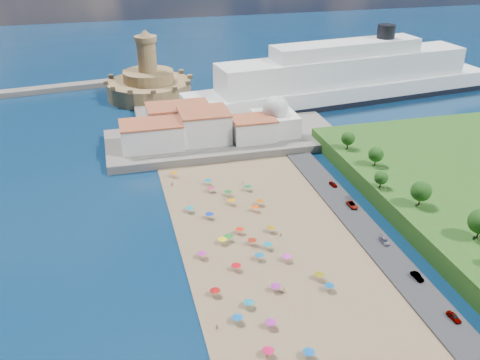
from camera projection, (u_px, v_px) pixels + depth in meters
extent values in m
plane|color=#071938|center=(249.00, 249.00, 142.73)|extent=(700.00, 700.00, 0.00)
cube|color=#59544C|center=(224.00, 140.00, 207.44)|extent=(90.00, 36.00, 3.00)
cube|color=#59544C|center=(157.00, 115.00, 232.93)|extent=(18.00, 70.00, 2.40)
cube|color=silver|center=(152.00, 136.00, 195.03)|extent=(22.00, 14.00, 9.00)
cube|color=silver|center=(204.00, 126.00, 200.78)|extent=(18.00, 16.00, 11.00)
cube|color=silver|center=(253.00, 129.00, 202.01)|extent=(16.00, 12.00, 8.00)
cube|color=silver|center=(178.00, 119.00, 209.59)|extent=(24.00, 14.00, 10.00)
cube|color=silver|center=(275.00, 123.00, 207.71)|extent=(16.00, 16.00, 8.00)
sphere|color=silver|center=(276.00, 109.00, 205.01)|extent=(10.00, 10.00, 10.00)
cylinder|color=silver|center=(276.00, 99.00, 203.31)|extent=(1.20, 1.20, 1.60)
cylinder|color=#9C794E|center=(149.00, 89.00, 257.63)|extent=(40.00, 40.00, 8.00)
cylinder|color=#9C794E|center=(148.00, 76.00, 254.71)|extent=(24.00, 24.00, 5.00)
cylinder|color=#9C794E|center=(147.00, 56.00, 250.44)|extent=(9.00, 9.00, 14.00)
cylinder|color=#9C794E|center=(145.00, 39.00, 246.76)|extent=(10.40, 10.40, 2.40)
cone|color=#9C794E|center=(145.00, 33.00, 245.54)|extent=(6.00, 6.00, 3.00)
cube|color=black|center=(342.00, 98.00, 254.87)|extent=(157.06, 41.97, 2.50)
cube|color=white|center=(343.00, 91.00, 253.35)|extent=(156.02, 41.45, 9.26)
cube|color=white|center=(345.00, 68.00, 248.50)|extent=(124.87, 33.57, 12.35)
cube|color=white|center=(347.00, 48.00, 244.34)|extent=(73.28, 23.16, 6.18)
cylinder|color=black|center=(386.00, 31.00, 248.32)|extent=(8.24, 8.24, 6.18)
cylinder|color=gray|center=(231.00, 202.00, 163.38)|extent=(0.07, 0.07, 2.00)
cone|color=orange|center=(231.00, 199.00, 162.97)|extent=(2.50, 2.50, 0.60)
cylinder|color=gray|center=(268.00, 246.00, 141.82)|extent=(0.07, 0.07, 2.00)
cone|color=teal|center=(268.00, 243.00, 141.42)|extent=(2.50, 2.50, 0.60)
cylinder|color=gray|center=(329.00, 287.00, 126.17)|extent=(0.07, 0.07, 2.00)
cone|color=#0E5489|center=(329.00, 284.00, 125.77)|extent=(2.50, 2.50, 0.60)
cylinder|color=gray|center=(190.00, 210.00, 159.13)|extent=(0.07, 0.07, 2.00)
cone|color=teal|center=(189.00, 207.00, 158.73)|extent=(2.50, 2.50, 0.60)
cylinder|color=gray|center=(260.00, 202.00, 163.05)|extent=(0.07, 0.07, 2.00)
cone|color=#C9590A|center=(260.00, 200.00, 162.65)|extent=(2.50, 2.50, 0.60)
cylinder|color=gray|center=(268.00, 353.00, 107.50)|extent=(0.07, 0.07, 2.00)
cone|color=#CE1046|center=(268.00, 349.00, 107.09)|extent=(2.50, 2.50, 0.60)
cylinder|color=gray|center=(211.00, 189.00, 170.78)|extent=(0.07, 0.07, 2.00)
cone|color=#B62751|center=(211.00, 187.00, 170.37)|extent=(2.50, 2.50, 0.60)
cylinder|color=gray|center=(319.00, 276.00, 130.00)|extent=(0.07, 0.07, 2.00)
cone|color=#86710C|center=(319.00, 273.00, 129.60)|extent=(2.50, 2.50, 0.60)
cylinder|color=gray|center=(255.00, 209.00, 159.65)|extent=(0.07, 0.07, 2.00)
cone|color=#F7500A|center=(255.00, 206.00, 159.24)|extent=(2.50, 2.50, 0.60)
cylinder|color=gray|center=(248.00, 188.00, 171.54)|extent=(0.07, 0.07, 2.00)
cone|color=#136D31|center=(248.00, 186.00, 171.14)|extent=(2.50, 2.50, 0.60)
cylinder|color=gray|center=(271.00, 324.00, 114.88)|extent=(0.07, 0.07, 2.00)
cone|color=#AA249B|center=(271.00, 321.00, 114.48)|extent=(2.50, 2.50, 0.60)
cylinder|color=gray|center=(259.00, 257.00, 137.29)|extent=(0.07, 0.07, 2.00)
cone|color=#0F608F|center=(259.00, 254.00, 136.89)|extent=(2.50, 2.50, 0.60)
cylinder|color=gray|center=(208.00, 182.00, 175.29)|extent=(0.07, 0.07, 2.00)
cone|color=#106D98|center=(208.00, 180.00, 174.89)|extent=(2.50, 2.50, 0.60)
cylinder|color=gray|center=(229.00, 238.00, 145.31)|extent=(0.07, 0.07, 2.00)
cone|color=#167D23|center=(229.00, 235.00, 144.91)|extent=(2.50, 2.50, 0.60)
cylinder|color=gray|center=(174.00, 174.00, 180.58)|extent=(0.07, 0.07, 2.00)
cone|color=orange|center=(174.00, 172.00, 180.18)|extent=(2.50, 2.50, 0.60)
cylinder|color=gray|center=(215.00, 292.00, 124.47)|extent=(0.07, 0.07, 2.00)
cone|color=#A50D0D|center=(215.00, 289.00, 124.06)|extent=(2.50, 2.50, 0.60)
cylinder|color=gray|center=(271.00, 229.00, 149.27)|extent=(0.07, 0.07, 2.00)
cone|color=#9E720E|center=(271.00, 226.00, 148.87)|extent=(2.50, 2.50, 0.60)
cylinder|color=gray|center=(202.00, 255.00, 137.97)|extent=(0.07, 0.07, 2.00)
cone|color=#AF258E|center=(202.00, 252.00, 137.57)|extent=(2.50, 2.50, 0.60)
cylinder|color=gray|center=(209.00, 216.00, 155.92)|extent=(0.07, 0.07, 2.00)
cone|color=#0E2FB6|center=(209.00, 213.00, 155.52)|extent=(2.50, 2.50, 0.60)
cylinder|color=gray|center=(240.00, 231.00, 148.47)|extent=(0.07, 0.07, 2.00)
cone|color=red|center=(240.00, 228.00, 148.07)|extent=(2.50, 2.50, 0.60)
cylinder|color=gray|center=(309.00, 354.00, 107.15)|extent=(0.07, 0.07, 2.00)
cone|color=#0D58AD|center=(309.00, 351.00, 106.75)|extent=(2.50, 2.50, 0.60)
cylinder|color=gray|center=(228.00, 193.00, 168.39)|extent=(0.07, 0.07, 2.00)
cone|color=#126922|center=(228.00, 191.00, 167.99)|extent=(2.50, 2.50, 0.60)
cylinder|color=gray|center=(276.00, 288.00, 125.99)|extent=(0.07, 0.07, 2.00)
cone|color=#A02298|center=(276.00, 285.00, 125.58)|extent=(2.50, 2.50, 0.60)
cylinder|color=gray|center=(287.00, 258.00, 136.85)|extent=(0.07, 0.07, 2.00)
cone|color=#CC2BC2|center=(287.00, 255.00, 136.44)|extent=(2.50, 2.50, 0.60)
cylinder|color=gray|center=(222.00, 241.00, 143.94)|extent=(0.07, 0.07, 2.00)
cone|color=yellow|center=(222.00, 238.00, 143.54)|extent=(2.50, 2.50, 0.60)
cylinder|color=gray|center=(236.00, 267.00, 133.28)|extent=(0.07, 0.07, 2.00)
cone|color=red|center=(236.00, 264.00, 132.88)|extent=(2.50, 2.50, 0.60)
cylinder|color=gray|center=(249.00, 304.00, 120.76)|extent=(0.07, 0.07, 2.00)
cone|color=#107B98|center=(249.00, 301.00, 120.36)|extent=(2.50, 2.50, 0.60)
cylinder|color=gray|center=(252.00, 242.00, 143.55)|extent=(0.07, 0.07, 2.00)
cone|color=maroon|center=(252.00, 239.00, 143.14)|extent=(2.50, 2.50, 0.60)
cylinder|color=gray|center=(237.00, 319.00, 116.27)|extent=(0.07, 0.07, 2.00)
cone|color=#0D5CB5|center=(237.00, 316.00, 115.87)|extent=(2.50, 2.50, 0.60)
imported|color=tan|center=(281.00, 234.00, 147.09)|extent=(0.72, 0.56, 1.77)
imported|color=tan|center=(284.00, 290.00, 125.59)|extent=(1.06, 0.98, 1.82)
imported|color=tan|center=(217.00, 327.00, 114.28)|extent=(0.73, 0.54, 1.83)
imported|color=tan|center=(243.00, 183.00, 174.98)|extent=(0.68, 1.15, 1.75)
imported|color=tan|center=(224.00, 197.00, 166.46)|extent=(0.93, 0.98, 1.61)
imported|color=tan|center=(172.00, 185.00, 173.94)|extent=(1.12, 0.82, 1.77)
imported|color=gray|center=(454.00, 317.00, 116.85)|extent=(1.93, 3.97, 1.31)
imported|color=gray|center=(333.00, 184.00, 173.86)|extent=(1.88, 3.70, 1.21)
imported|color=gray|center=(417.00, 276.00, 129.78)|extent=(1.70, 4.08, 1.31)
imported|color=gray|center=(385.00, 241.00, 143.96)|extent=(1.87, 4.26, 1.22)
imported|color=gray|center=(352.00, 205.00, 161.45)|extent=(2.21, 4.78, 1.33)
cylinder|color=#382314|center=(478.00, 232.00, 135.64)|extent=(0.50, 0.50, 3.57)
cylinder|color=#382314|center=(420.00, 200.00, 151.08)|extent=(0.50, 0.50, 3.25)
sphere|color=#14380F|center=(421.00, 191.00, 149.77)|extent=(5.85, 5.85, 5.85)
cylinder|color=#382314|center=(380.00, 184.00, 161.18)|extent=(0.50, 0.50, 2.32)
sphere|color=#14380F|center=(381.00, 178.00, 160.25)|extent=(4.18, 4.18, 4.18)
cylinder|color=#382314|center=(375.00, 161.00, 175.13)|extent=(0.50, 0.50, 2.79)
sphere|color=#14380F|center=(376.00, 154.00, 174.00)|extent=(5.03, 5.03, 5.03)
cylinder|color=#382314|center=(347.00, 145.00, 187.72)|extent=(0.50, 0.50, 2.71)
sphere|color=#14380F|center=(348.00, 138.00, 186.63)|extent=(4.88, 4.88, 4.88)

